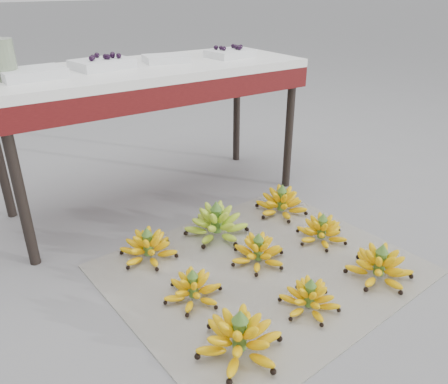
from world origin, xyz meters
TOP-DOWN VIEW (x-y plane):
  - ground at (0.00, 0.00)m, footprint 60.00×60.00m
  - newspaper_mat at (0.01, 0.03)m, footprint 1.33×1.15m
  - bunch_front_left at (-0.36, -0.30)m, footprint 0.38×0.38m
  - bunch_front_center at (-0.01, -0.27)m, footprint 0.26×0.26m
  - bunch_front_right at (0.37, -0.29)m, footprint 0.30×0.30m
  - bunch_mid_left at (-0.35, 0.03)m, footprint 0.29×0.29m
  - bunch_mid_center at (0.02, 0.08)m, footprint 0.33×0.33m
  - bunch_mid_right at (0.39, 0.06)m, footprint 0.32×0.32m
  - bunch_back_left at (-0.37, 0.39)m, footprint 0.30×0.30m
  - bunch_back_center at (-0.01, 0.38)m, footprint 0.38×0.38m
  - bunch_back_right at (0.41, 0.38)m, footprint 0.35×0.35m
  - vendor_table at (-0.07, 0.91)m, footprint 1.59×0.64m
  - tray_far_left at (-0.63, 0.88)m, footprint 0.27×0.21m
  - tray_left at (-0.29, 0.94)m, footprint 0.30×0.24m
  - tray_right at (0.04, 0.93)m, footprint 0.25×0.20m
  - tray_far_right at (0.42, 0.88)m, footprint 0.26×0.21m

SIDE VIEW (x-z plane):
  - ground at x=0.00m, z-range 0.00..0.00m
  - newspaper_mat at x=0.01m, z-range 0.00..0.01m
  - bunch_front_center at x=-0.01m, z-range -0.02..0.12m
  - bunch_mid_left at x=-0.35m, z-range -0.02..0.13m
  - bunch_mid_right at x=0.39m, z-range -0.02..0.13m
  - bunch_mid_center at x=0.02m, z-range -0.02..0.13m
  - bunch_back_left at x=-0.37m, z-range -0.02..0.14m
  - bunch_front_right at x=0.37m, z-range -0.02..0.15m
  - bunch_back_right at x=0.41m, z-range -0.02..0.15m
  - bunch_front_left at x=-0.36m, z-range -0.02..0.16m
  - bunch_back_center at x=-0.01m, z-range -0.02..0.17m
  - vendor_table at x=-0.07m, z-range 0.29..1.06m
  - tray_right at x=0.04m, z-range 0.76..0.80m
  - tray_far_left at x=-0.63m, z-range 0.76..0.81m
  - tray_far_right at x=0.42m, z-range 0.75..0.82m
  - tray_left at x=-0.29m, z-range 0.75..0.82m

